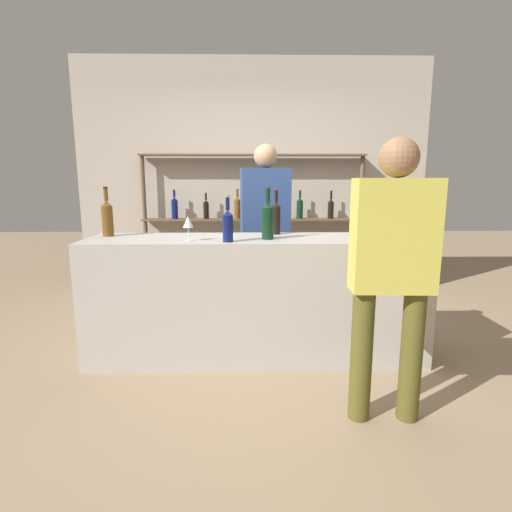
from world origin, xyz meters
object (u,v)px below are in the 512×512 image
Objects in this scene: counter_bottle_3 at (276,217)px; wine_glass at (188,222)px; customer_right at (392,263)px; counter_bottle_4 at (365,222)px; server_behind_counter at (265,219)px; counter_bottle_1 at (228,225)px; cork_jar at (393,226)px; counter_bottle_2 at (268,219)px; counter_bottle_0 at (107,217)px.

counter_bottle_3 reaches higher than wine_glass.
counter_bottle_4 is at bearing -3.74° from customer_right.
server_behind_counter is 1.90m from customer_right.
server_behind_counter is at bearing 94.75° from counter_bottle_3.
customer_right is (1.23, -0.74, -0.15)m from wine_glass.
counter_bottle_1 is 2.17× the size of cork_jar.
cork_jar is 0.09× the size of customer_right.
wine_glass is 1.22m from server_behind_counter.
counter_bottle_2 is at bearing 7.90° from wine_glass.
customer_right is (1.90, -1.01, -0.16)m from counter_bottle_0.
counter_bottle_1 reaches higher than cork_jar.
counter_bottle_3 is at bearing 28.72° from wine_glass.
counter_bottle_4 is 1.18m from server_behind_counter.
server_behind_counter reaches higher than wine_glass.
customer_right is at bearing -62.78° from counter_bottle_3.
counter_bottle_0 is 2.16m from customer_right.
wine_glass reaches higher than cork_jar.
wine_glass is at bearing 61.25° from customer_right.
wine_glass is 0.11× the size of server_behind_counter.
counter_bottle_0 is 0.22× the size of server_behind_counter.
counter_bottle_4 is (1.03, 0.16, 0.00)m from counter_bottle_1.
counter_bottle_0 is at bearing 161.57° from counter_bottle_1.
counter_bottle_3 is at bearing 3.85° from counter_bottle_0.
cork_jar is 0.09× the size of server_behind_counter.
counter_bottle_1 is 0.29m from wine_glass.
counter_bottle_1 is 0.19× the size of server_behind_counter.
counter_bottle_1 is 1.04m from counter_bottle_4.
server_behind_counter is at bearing 88.56° from counter_bottle_2.
customer_right reaches higher than cork_jar.
counter_bottle_2 is at bearing 40.66° from customer_right.
server_behind_counter is (-1.00, 0.74, -0.02)m from cork_jar.
wine_glass is 0.11× the size of customer_right.
server_behind_counter reaches higher than cork_jar.
counter_bottle_2 is 1.04× the size of counter_bottle_3.
counter_bottle_3 is 0.75m from wine_glass.
counter_bottle_2 is at bearing -8.75° from counter_bottle_0.
customer_right is at bearing 12.60° from server_behind_counter.
counter_bottle_4 reaches higher than wine_glass.
counter_bottle_4 is at bearing -145.91° from cork_jar.
counter_bottle_1 is 0.99× the size of counter_bottle_4.
counter_bottle_0 is at bearing 171.25° from counter_bottle_2.
counter_bottle_2 reaches higher than counter_bottle_4.
server_behind_counter is at bearing 74.08° from counter_bottle_1.
counter_bottle_4 is at bearing -4.46° from counter_bottle_0.
counter_bottle_1 is at bearing -22.49° from server_behind_counter.
counter_bottle_0 is 1.17× the size of counter_bottle_1.
counter_bottle_0 is 1.01m from counter_bottle_1.
counter_bottle_2 is 1.05m from cork_jar.
customer_right is at bearing -51.63° from counter_bottle_2.
wine_glass is 1.44m from customer_right.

